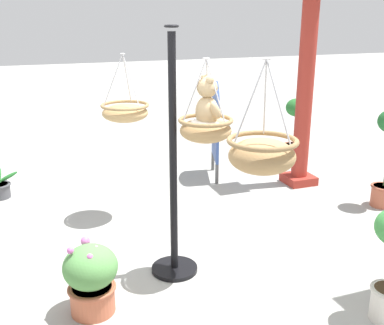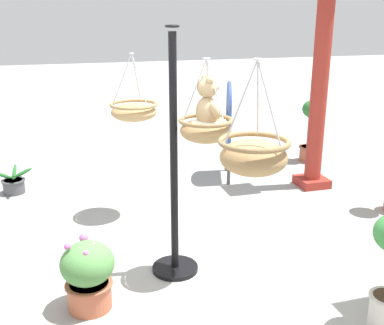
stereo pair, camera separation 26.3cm
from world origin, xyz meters
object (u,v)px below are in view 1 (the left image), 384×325
at_px(hanging_basket_with_teddy, 206,129).
at_px(teddy_bear, 208,105).
at_px(display_pole_central, 174,204).
at_px(hanging_basket_left_high, 125,112).
at_px(greenhouse_pillar_right, 305,89).
at_px(potted_plant_flowering_red, 91,277).
at_px(hanging_basket_right_low, 262,154).
at_px(potted_plant_tall_leafy, 295,129).
at_px(display_sign_board, 216,122).

relative_size(hanging_basket_with_teddy, teddy_bear, 1.58).
bearing_deg(display_pole_central, hanging_basket_left_high, -175.21).
xyz_separation_m(display_pole_central, greenhouse_pillar_right, (-1.70, 2.45, 0.69)).
relative_size(hanging_basket_with_teddy, potted_plant_flowering_red, 1.15).
xyz_separation_m(hanging_basket_with_teddy, teddy_bear, (0.00, 0.02, 0.20)).
distance_m(display_pole_central, hanging_basket_left_high, 1.54).
bearing_deg(hanging_basket_right_low, potted_plant_tall_leafy, 144.80).
height_order(teddy_bear, hanging_basket_left_high, hanging_basket_left_high).
height_order(display_pole_central, hanging_basket_right_low, display_pole_central).
bearing_deg(potted_plant_tall_leafy, greenhouse_pillar_right, -28.02).
bearing_deg(hanging_basket_with_teddy, potted_plant_tall_leafy, 136.52).
relative_size(display_pole_central, potted_plant_flowering_red, 3.64).
xyz_separation_m(greenhouse_pillar_right, potted_plant_flowering_red, (2.08, -3.28, -1.06)).
bearing_deg(display_sign_board, teddy_bear, -24.28).
bearing_deg(display_pole_central, teddy_bear, 61.16).
distance_m(hanging_basket_left_high, potted_plant_tall_leafy, 3.50).
xyz_separation_m(display_pole_central, potted_plant_tall_leafy, (-2.77, 3.02, -0.17)).
bearing_deg(hanging_basket_with_teddy, potted_plant_flowering_red, -77.84).
xyz_separation_m(teddy_bear, potted_plant_flowering_red, (0.23, -1.11, -1.30)).
xyz_separation_m(hanging_basket_right_low, display_sign_board, (-3.50, 1.14, -0.62)).
relative_size(display_pole_central, display_sign_board, 1.58).
xyz_separation_m(greenhouse_pillar_right, potted_plant_tall_leafy, (-1.07, 0.57, -0.86)).
distance_m(potted_plant_flowering_red, display_sign_board, 3.60).
height_order(display_pole_central, teddy_bear, display_pole_central).
bearing_deg(hanging_basket_with_teddy, display_sign_board, 155.30).
relative_size(teddy_bear, display_sign_board, 0.32).
distance_m(hanging_basket_with_teddy, teddy_bear, 0.20).
bearing_deg(hanging_basket_right_low, potted_plant_flowering_red, -123.75).
relative_size(potted_plant_flowering_red, display_sign_board, 0.43).
bearing_deg(display_pole_central, display_sign_board, 149.28).
bearing_deg(greenhouse_pillar_right, hanging_basket_with_teddy, -49.92).
height_order(teddy_bear, potted_plant_flowering_red, teddy_bear).
height_order(display_pole_central, greenhouse_pillar_right, greenhouse_pillar_right).
height_order(display_pole_central, hanging_basket_with_teddy, display_pole_central).
relative_size(display_pole_central, hanging_basket_with_teddy, 3.18).
bearing_deg(hanging_basket_right_low, hanging_basket_with_teddy, -178.69).
distance_m(display_pole_central, teddy_bear, 0.98).
bearing_deg(potted_plant_flowering_red, hanging_basket_left_high, 158.27).
xyz_separation_m(greenhouse_pillar_right, display_sign_board, (-0.68, -1.04, -0.53)).
bearing_deg(hanging_basket_left_high, potted_plant_flowering_red, -21.73).
xyz_separation_m(display_pole_central, teddy_bear, (0.15, 0.27, 0.93)).
bearing_deg(hanging_basket_right_low, hanging_basket_left_high, -171.24).
relative_size(teddy_bear, greenhouse_pillar_right, 0.16).
distance_m(hanging_basket_with_teddy, hanging_basket_left_high, 1.61).
relative_size(hanging_basket_left_high, hanging_basket_right_low, 1.00).
xyz_separation_m(display_pole_central, hanging_basket_left_high, (-1.41, -0.12, 0.60)).
height_order(hanging_basket_with_teddy, hanging_basket_right_low, hanging_basket_right_low).
bearing_deg(hanging_basket_right_low, greenhouse_pillar_right, 142.37).
distance_m(greenhouse_pillar_right, display_sign_board, 1.35).
bearing_deg(hanging_basket_right_low, teddy_bear, 179.99).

